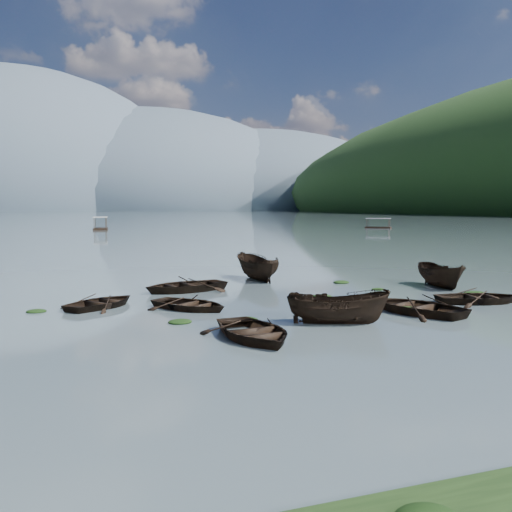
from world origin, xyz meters
name	(u,v)px	position (x,y,z in m)	size (l,w,h in m)	color
ground_plane	(363,334)	(0.00, 0.00, 0.00)	(2400.00, 2400.00, 0.00)	slate
haze_mtn_b	(15,210)	(-60.00, 900.00, 0.00)	(520.00, 520.00, 340.00)	#475666
haze_mtn_c	(150,210)	(140.00, 900.00, 0.00)	(520.00, 520.00, 260.00)	#475666
haze_mtn_d	(255,210)	(320.00, 900.00, 0.00)	(520.00, 520.00, 220.00)	#475666
rowboat_0	(253,339)	(-4.21, 0.64, 0.00)	(3.24, 4.54, 0.94)	black
rowboat_1	(102,307)	(-8.83, 9.40, 0.00)	(2.85, 3.99, 0.83)	black
rowboat_2	(338,324)	(-0.01, 2.00, 0.00)	(1.59, 4.24, 1.64)	black
rowboat_3	(416,313)	(4.52, 3.01, 0.00)	(3.42, 4.79, 0.99)	black
rowboat_4	(480,303)	(9.18, 4.19, 0.00)	(3.12, 4.37, 0.91)	black
rowboat_5	(441,287)	(10.91, 9.48, 0.00)	(1.68, 4.46, 1.72)	black
rowboat_6	(190,309)	(-4.99, 7.39, 0.00)	(2.92, 4.09, 0.85)	black
rowboat_7	(185,291)	(-3.91, 13.16, 0.00)	(3.53, 4.94, 1.02)	black
rowboat_8	(257,280)	(1.68, 16.53, 0.00)	(1.85, 4.93, 1.90)	black
weed_clump_0	(180,323)	(-6.12, 4.37, 0.00)	(1.00, 0.82, 0.22)	black
weed_clump_1	(245,322)	(-3.49, 3.73, 0.00)	(1.14, 0.91, 0.25)	black
weed_clump_2	(405,311)	(4.23, 3.45, 0.00)	(1.26, 1.01, 0.27)	black
weed_clump_3	(378,290)	(6.76, 9.81, 0.00)	(0.78, 0.66, 0.17)	black
weed_clump_4	(475,295)	(10.72, 6.33, 0.00)	(1.31, 1.04, 0.27)	black
weed_clump_5	(36,312)	(-11.79, 9.05, 0.00)	(0.90, 0.73, 0.19)	black
weed_clump_6	(322,298)	(2.43, 8.38, 0.00)	(1.09, 0.91, 0.23)	black
weed_clump_7	(341,283)	(6.17, 13.16, 0.00)	(1.04, 0.84, 0.23)	black
pontoon_centre	(101,230)	(-1.10, 105.19, 0.00)	(2.86, 6.86, 2.63)	black
pontoon_right	(378,228)	(59.00, 93.56, 0.00)	(2.38, 5.71, 2.19)	black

